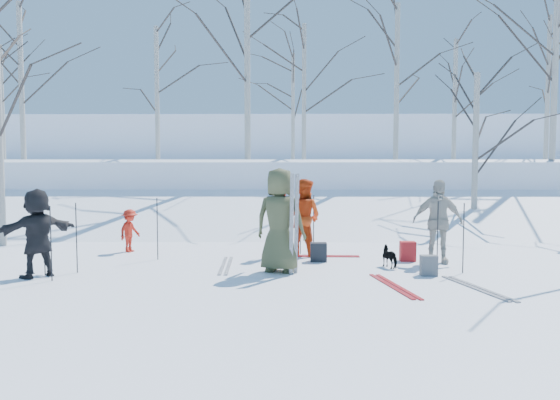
{
  "coord_description": "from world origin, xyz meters",
  "views": [
    {
      "loc": [
        0.12,
        -10.1,
        2.11
      ],
      "look_at": [
        0.0,
        1.5,
        1.3
      ],
      "focal_mm": 35.0,
      "sensor_mm": 36.0,
      "label": 1
    }
  ],
  "objects_px": {
    "skier_red_north": "(279,222)",
    "backpack_grey": "(429,266)",
    "skier_cream_east": "(438,221)",
    "skier_red_seated": "(130,231)",
    "backpack_red": "(408,251)",
    "backpack_dark": "(319,252)",
    "skier_grey_west": "(37,233)",
    "skier_redor_behind": "(304,217)",
    "skier_olive_center": "(280,220)",
    "dog": "(391,256)"
  },
  "relations": [
    {
      "from": "skier_red_north",
      "to": "backpack_grey",
      "type": "height_order",
      "value": "skier_red_north"
    },
    {
      "from": "skier_cream_east",
      "to": "skier_red_seated",
      "type": "bearing_deg",
      "value": 173.36
    },
    {
      "from": "skier_red_seated",
      "to": "backpack_red",
      "type": "relative_size",
      "value": 2.39
    },
    {
      "from": "backpack_red",
      "to": "backpack_dark",
      "type": "xyz_separation_m",
      "value": [
        -1.9,
        -0.07,
        -0.01
      ]
    },
    {
      "from": "skier_red_seated",
      "to": "skier_grey_west",
      "type": "distance_m",
      "value": 2.95
    },
    {
      "from": "skier_cream_east",
      "to": "backpack_red",
      "type": "height_order",
      "value": "skier_cream_east"
    },
    {
      "from": "skier_red_north",
      "to": "skier_cream_east",
      "type": "height_order",
      "value": "skier_cream_east"
    },
    {
      "from": "backpack_dark",
      "to": "backpack_red",
      "type": "bearing_deg",
      "value": 2.1
    },
    {
      "from": "skier_cream_east",
      "to": "skier_redor_behind",
      "type": "bearing_deg",
      "value": 165.7
    },
    {
      "from": "skier_olive_center",
      "to": "skier_cream_east",
      "type": "relative_size",
      "value": 1.14
    },
    {
      "from": "skier_olive_center",
      "to": "skier_grey_west",
      "type": "bearing_deg",
      "value": 25.02
    },
    {
      "from": "skier_red_seated",
      "to": "backpack_dark",
      "type": "bearing_deg",
      "value": -83.51
    },
    {
      "from": "skier_red_seated",
      "to": "skier_red_north",
      "type": "bearing_deg",
      "value": -78.22
    },
    {
      "from": "skier_red_seated",
      "to": "backpack_dark",
      "type": "xyz_separation_m",
      "value": [
        4.35,
        -1.19,
        -0.3
      ]
    },
    {
      "from": "backpack_red",
      "to": "backpack_grey",
      "type": "relative_size",
      "value": 1.11
    },
    {
      "from": "skier_grey_west",
      "to": "skier_red_north",
      "type": "bearing_deg",
      "value": 161.19
    },
    {
      "from": "skier_red_north",
      "to": "backpack_grey",
      "type": "bearing_deg",
      "value": 102.15
    },
    {
      "from": "skier_grey_west",
      "to": "dog",
      "type": "bearing_deg",
      "value": 143.17
    },
    {
      "from": "skier_red_north",
      "to": "skier_grey_west",
      "type": "distance_m",
      "value": 4.92
    },
    {
      "from": "skier_grey_west",
      "to": "dog",
      "type": "relative_size",
      "value": 3.12
    },
    {
      "from": "dog",
      "to": "skier_red_north",
      "type": "bearing_deg",
      "value": -54.72
    },
    {
      "from": "skier_red_seated",
      "to": "backpack_red",
      "type": "xyz_separation_m",
      "value": [
        6.26,
        -1.12,
        -0.29
      ]
    },
    {
      "from": "skier_olive_center",
      "to": "backpack_dark",
      "type": "distance_m",
      "value": 1.59
    },
    {
      "from": "skier_cream_east",
      "to": "backpack_red",
      "type": "xyz_separation_m",
      "value": [
        -0.57,
        0.2,
        -0.66
      ]
    },
    {
      "from": "skier_redor_behind",
      "to": "backpack_dark",
      "type": "xyz_separation_m",
      "value": [
        0.29,
        -0.8,
        -0.67
      ]
    },
    {
      "from": "backpack_dark",
      "to": "skier_red_seated",
      "type": "bearing_deg",
      "value": 164.76
    },
    {
      "from": "skier_olive_center",
      "to": "backpack_grey",
      "type": "relative_size",
      "value": 5.26
    },
    {
      "from": "backpack_dark",
      "to": "skier_grey_west",
      "type": "bearing_deg",
      "value": -162.96
    },
    {
      "from": "skier_grey_west",
      "to": "backpack_grey",
      "type": "distance_m",
      "value": 7.24
    },
    {
      "from": "skier_olive_center",
      "to": "dog",
      "type": "bearing_deg",
      "value": -149.27
    },
    {
      "from": "dog",
      "to": "skier_cream_east",
      "type": "bearing_deg",
      "value": 179.14
    },
    {
      "from": "skier_grey_west",
      "to": "skier_olive_center",
      "type": "bearing_deg",
      "value": 141.25
    },
    {
      "from": "skier_redor_behind",
      "to": "backpack_dark",
      "type": "distance_m",
      "value": 1.08
    },
    {
      "from": "skier_olive_center",
      "to": "backpack_grey",
      "type": "xyz_separation_m",
      "value": [
        2.77,
        -0.31,
        -0.81
      ]
    },
    {
      "from": "skier_red_seated",
      "to": "dog",
      "type": "bearing_deg",
      "value": -85.85
    },
    {
      "from": "backpack_red",
      "to": "backpack_dark",
      "type": "relative_size",
      "value": 1.05
    },
    {
      "from": "skier_olive_center",
      "to": "skier_cream_east",
      "type": "xyz_separation_m",
      "value": [
        3.28,
        0.98,
        -0.12
      ]
    },
    {
      "from": "skier_red_seated",
      "to": "skier_cream_east",
      "type": "relative_size",
      "value": 0.57
    },
    {
      "from": "skier_red_north",
      "to": "skier_redor_behind",
      "type": "bearing_deg",
      "value": 159.7
    },
    {
      "from": "skier_red_north",
      "to": "backpack_dark",
      "type": "bearing_deg",
      "value": 103.46
    },
    {
      "from": "skier_red_north",
      "to": "skier_red_seated",
      "type": "bearing_deg",
      "value": -52.43
    },
    {
      "from": "skier_cream_east",
      "to": "dog",
      "type": "xyz_separation_m",
      "value": [
        -1.06,
        -0.51,
        -0.65
      ]
    },
    {
      "from": "skier_redor_behind",
      "to": "backpack_dark",
      "type": "height_order",
      "value": "skier_redor_behind"
    },
    {
      "from": "skier_grey_west",
      "to": "backpack_red",
      "type": "xyz_separation_m",
      "value": [
        7.16,
        1.68,
        -0.61
      ]
    },
    {
      "from": "skier_cream_east",
      "to": "backpack_red",
      "type": "distance_m",
      "value": 0.89
    },
    {
      "from": "backpack_dark",
      "to": "skier_cream_east",
      "type": "bearing_deg",
      "value": -3.0
    },
    {
      "from": "skier_red_seated",
      "to": "backpack_grey",
      "type": "xyz_separation_m",
      "value": [
        6.32,
        -2.61,
        -0.31
      ]
    },
    {
      "from": "skier_redor_behind",
      "to": "dog",
      "type": "distance_m",
      "value": 2.31
    },
    {
      "from": "backpack_dark",
      "to": "backpack_grey",
      "type": "bearing_deg",
      "value": -35.93
    },
    {
      "from": "skier_redor_behind",
      "to": "skier_cream_east",
      "type": "bearing_deg",
      "value": -162.95
    }
  ]
}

